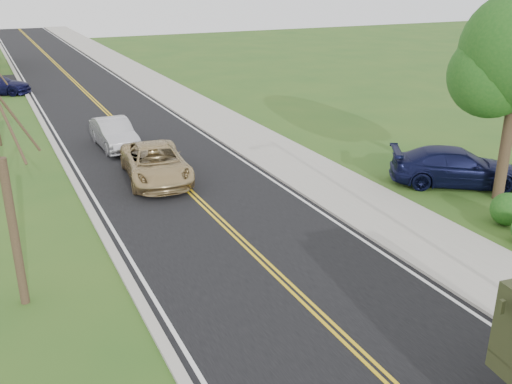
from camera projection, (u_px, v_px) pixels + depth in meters
road at (85, 92)px, 43.85m from camera, size 8.00×120.00×0.01m
curb_right at (138, 87)px, 45.52m from camera, size 0.30×120.00×0.12m
sidewalk_right at (159, 85)px, 46.23m from camera, size 3.20×120.00×0.10m
curb_left at (28, 96)px, 42.14m from camera, size 0.30×120.00×0.10m
bare_tree_a at (11, 216)px, 14.86m from camera, size 1.93×2.26×6.08m
suv_champagne at (156, 163)px, 24.95m from camera, size 3.14×5.76×1.53m
sedan_silver at (114, 134)px, 29.55m from camera, size 1.75×4.63×1.51m
pickup_navy at (456, 167)px, 24.36m from camera, size 5.86×4.79×1.60m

